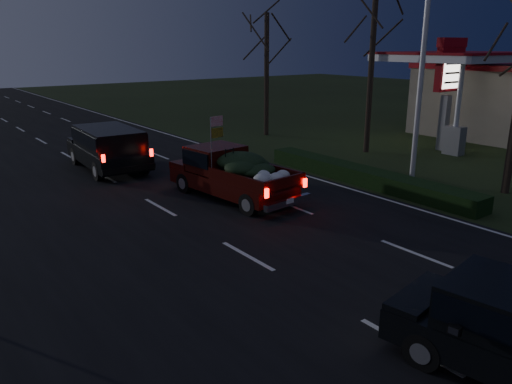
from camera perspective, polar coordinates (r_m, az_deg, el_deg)
ground at (r=12.97m, az=-0.99°, el=-7.38°), size 120.00×120.00×0.00m
road_asphalt at (r=12.96m, az=-0.99°, el=-7.34°), size 14.00×120.00×0.02m
hedge_row at (r=20.01m, az=12.22°, el=1.81°), size 1.00×10.00×0.60m
light_pole at (r=20.12m, az=18.71°, el=16.34°), size 0.50×0.90×9.16m
gas_price_pylon at (r=27.22m, az=21.18°, el=12.31°), size 2.00×0.41×5.57m
gas_station_building at (r=34.79m, az=26.70°, el=9.42°), size 10.00×7.00×4.00m
gas_canopy at (r=29.43m, az=21.78°, el=13.62°), size 7.10×6.10×4.88m
bare_tree_mid at (r=25.59m, az=13.36°, el=18.55°), size 3.60×3.60×8.50m
bare_tree_far at (r=29.96m, az=1.23°, el=16.46°), size 3.60×3.60×7.00m
pickup_truck at (r=17.53m, az=-2.77°, el=2.43°), size 2.47×5.23×2.65m
lead_suv at (r=22.45m, az=-16.55°, el=5.24°), size 2.43×5.29×1.49m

